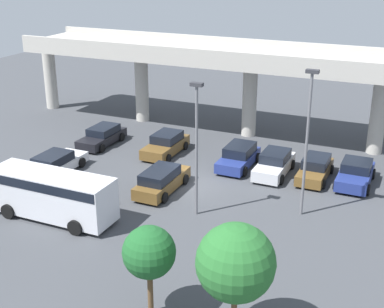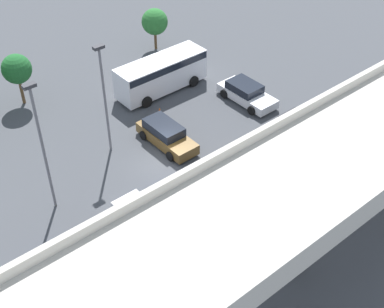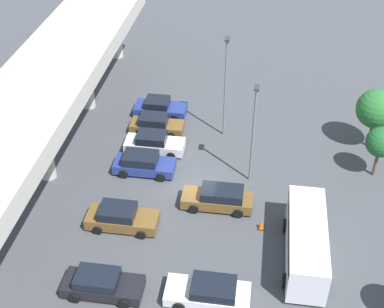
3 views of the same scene
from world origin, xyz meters
The scene contains 16 objects.
ground_plane centered at (0.00, 0.00, 0.00)m, with size 86.39×86.39×0.00m, color #424449.
highway_overpass centered at (0.00, 11.27, 5.99)m, with size 41.49×6.57×7.44m.
parked_car_0 centered at (-9.56, -1.94, 0.70)m, with size 2.22×4.86×1.45m.
parked_car_1 centered at (-4.31, 4.55, 0.74)m, with size 2.16×4.74×1.58m.
parked_car_2 centered at (-1.49, -1.63, 0.76)m, with size 2.05×4.89×1.58m.
parked_car_3 centered at (1.60, 4.37, 0.75)m, with size 2.16×4.54×1.57m.
parked_car_4 centered at (4.29, 4.10, 0.75)m, with size 2.09×4.68×1.60m.
parked_car_5 centered at (7.01, 4.49, 0.70)m, with size 1.99×4.40×1.49m.
parked_car_6 centered at (9.63, 4.69, 0.72)m, with size 2.24×4.46×1.54m.
parked_car_7 centered at (-9.85, 4.31, 0.69)m, with size 2.11×4.67×1.44m.
shuttle_bus centered at (-5.52, -7.39, 1.62)m, with size 7.53×2.59×2.72m.
lamp_post_near_aisle centered at (1.81, -3.58, 4.62)m, with size 0.70×0.35×7.87m.
lamp_post_mid_lot centered at (7.43, -1.10, 4.99)m, with size 0.70×0.35×8.58m.
tree_front_centre centered at (3.73, -12.74, 2.96)m, with size 2.23×2.23×4.09m.
tree_front_right centered at (7.49, -12.77, 3.48)m, with size 3.09×3.09×5.03m.
traffic_cone centered at (-3.23, -4.65, 0.33)m, with size 0.44×0.44×0.70m.
Camera 1 is at (13.12, -29.26, 14.55)m, focal length 50.00 mm.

